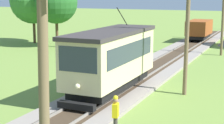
{
  "coord_description": "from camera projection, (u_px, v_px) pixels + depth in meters",
  "views": [
    {
      "loc": [
        8.66,
        1.82,
        5.94
      ],
      "look_at": [
        -0.06,
        21.39,
        1.93
      ],
      "focal_mm": 59.42,
      "sensor_mm": 36.0,
      "label": 1
    }
  ],
  "objects": [
    {
      "name": "freight_car",
      "position": [
        199.0,
        29.0,
        45.29
      ],
      "size": [
        2.4,
        5.2,
        2.31
      ],
      "color": "#93471E",
      "rests_on": "rail_right"
    },
    {
      "name": "second_worker",
      "position": [
        69.0,
        77.0,
        22.13
      ],
      "size": [
        0.44,
        0.44,
        1.78
      ],
      "rotation": [
        0.0,
        0.0,
        0.77
      ],
      "color": "#38332D",
      "rests_on": "ground"
    },
    {
      "name": "utility_pole_far",
      "position": [
        223.0,
        14.0,
        34.92
      ],
      "size": [
        1.4,
        0.42,
        7.78
      ],
      "color": "brown",
      "rests_on": "ground"
    },
    {
      "name": "tree_horizon",
      "position": [
        33.0,
        0.0,
        43.71
      ],
      "size": [
        5.52,
        5.52,
        7.83
      ],
      "color": "#4C3823",
      "rests_on": "ground"
    },
    {
      "name": "utility_pole_mid",
      "position": [
        187.0,
        23.0,
        21.33
      ],
      "size": [
        1.4,
        0.53,
        8.26
      ],
      "color": "brown",
      "rests_on": "ground"
    },
    {
      "name": "utility_pole_near_tram",
      "position": [
        44.0,
        99.0,
        8.42
      ],
      "size": [
        1.4,
        0.42,
        6.93
      ],
      "color": "brown",
      "rests_on": "ground"
    },
    {
      "name": "track_worker",
      "position": [
        116.0,
        114.0,
        15.37
      ],
      "size": [
        0.32,
        0.43,
        1.78
      ],
      "rotation": [
        0.0,
        0.0,
        -2.91
      ],
      "color": "#38332D",
      "rests_on": "ground"
    },
    {
      "name": "tree_right_far",
      "position": [
        56.0,
        2.0,
        40.45
      ],
      "size": [
        4.67,
        4.67,
        7.25
      ],
      "color": "#4C3823",
      "rests_on": "ground"
    },
    {
      "name": "red_tram",
      "position": [
        111.0,
        58.0,
        21.53
      ],
      "size": [
        2.6,
        8.54,
        4.79
      ],
      "color": "beige",
      "rests_on": "rail_right"
    }
  ]
}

